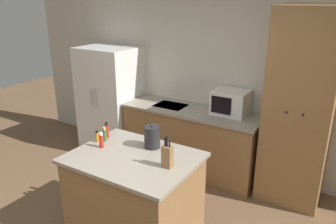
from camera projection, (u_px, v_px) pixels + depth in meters
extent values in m
cube|color=beige|center=(230.00, 81.00, 4.48)|extent=(7.20, 0.06, 2.60)
cube|color=white|center=(111.00, 100.00, 5.23)|extent=(0.87, 0.71, 1.67)
cylinder|color=silver|center=(92.00, 97.00, 4.90)|extent=(0.02, 0.02, 0.30)
cylinder|color=silver|center=(96.00, 98.00, 4.87)|extent=(0.02, 0.02, 0.30)
cube|color=olive|center=(191.00, 141.00, 4.68)|extent=(1.92, 0.64, 0.89)
cube|color=gray|center=(192.00, 111.00, 4.52)|extent=(1.96, 0.68, 0.03)
cube|color=#9EA0A3|center=(171.00, 106.00, 4.69)|extent=(0.44, 0.34, 0.01)
cube|color=olive|center=(299.00, 110.00, 3.78)|extent=(0.72, 0.58, 2.31)
sphere|color=black|center=(286.00, 112.00, 3.56)|extent=(0.02, 0.02, 0.02)
sphere|color=black|center=(303.00, 115.00, 3.48)|extent=(0.02, 0.02, 0.02)
cube|color=olive|center=(135.00, 199.00, 3.32)|extent=(1.15, 0.87, 0.90)
cube|color=gray|center=(133.00, 158.00, 3.17)|extent=(1.21, 0.93, 0.03)
cube|color=white|center=(231.00, 102.00, 4.30)|extent=(0.45, 0.37, 0.32)
cube|color=black|center=(221.00, 105.00, 4.18)|extent=(0.27, 0.01, 0.22)
cube|color=olive|center=(167.00, 157.00, 2.93)|extent=(0.09, 0.07, 0.20)
cylinder|color=black|center=(165.00, 142.00, 2.89)|extent=(0.02, 0.02, 0.08)
cylinder|color=black|center=(167.00, 141.00, 2.87)|extent=(0.02, 0.02, 0.11)
cylinder|color=black|center=(169.00, 144.00, 2.87)|extent=(0.02, 0.02, 0.06)
cylinder|color=#B2281E|center=(107.00, 131.00, 3.56)|extent=(0.04, 0.04, 0.15)
cylinder|color=black|center=(106.00, 124.00, 3.53)|extent=(0.03, 0.03, 0.03)
cylinder|color=orange|center=(97.00, 137.00, 3.46)|extent=(0.04, 0.04, 0.10)
cylinder|color=black|center=(97.00, 132.00, 3.44)|extent=(0.03, 0.03, 0.02)
cylinder|color=#B2281E|center=(101.00, 141.00, 3.32)|extent=(0.05, 0.05, 0.13)
cylinder|color=silver|center=(101.00, 134.00, 3.30)|extent=(0.03, 0.03, 0.03)
cylinder|color=#337033|center=(105.00, 135.00, 3.48)|extent=(0.04, 0.04, 0.13)
cylinder|color=#E5DB4C|center=(104.00, 129.00, 3.45)|extent=(0.03, 0.03, 0.03)
cylinder|color=#232326|center=(152.00, 137.00, 3.31)|extent=(0.16, 0.16, 0.23)
sphere|color=#262628|center=(152.00, 126.00, 3.27)|extent=(0.02, 0.02, 0.02)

